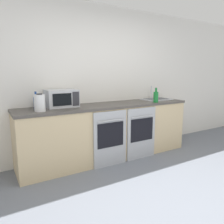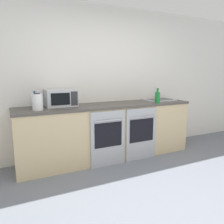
{
  "view_description": "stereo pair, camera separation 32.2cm",
  "coord_description": "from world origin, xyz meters",
  "px_view_note": "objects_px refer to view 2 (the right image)",
  "views": [
    {
      "loc": [
        -1.79,
        -1.46,
        1.46
      ],
      "look_at": [
        0.08,
        1.68,
        0.8
      ],
      "focal_mm": 35.0,
      "sensor_mm": 36.0,
      "label": 1
    },
    {
      "loc": [
        -1.51,
        -1.61,
        1.46
      ],
      "look_at": [
        0.08,
        1.68,
        0.8
      ],
      "focal_mm": 35.0,
      "sensor_mm": 36.0,
      "label": 2
    }
  ],
  "objects_px": {
    "bottle_green": "(157,97)",
    "sink": "(159,99)",
    "bottle_clear": "(37,101)",
    "bottle_blue": "(35,102)",
    "oven_left": "(108,138)",
    "kettle": "(37,102)",
    "oven_right": "(141,134)",
    "microwave": "(61,98)"
  },
  "relations": [
    {
      "from": "bottle_clear",
      "to": "bottle_green",
      "type": "height_order",
      "value": "bottle_green"
    },
    {
      "from": "oven_left",
      "to": "microwave",
      "type": "distance_m",
      "value": 0.98
    },
    {
      "from": "bottle_clear",
      "to": "bottle_green",
      "type": "distance_m",
      "value": 2.0
    },
    {
      "from": "bottle_blue",
      "to": "sink",
      "type": "height_order",
      "value": "same"
    },
    {
      "from": "bottle_green",
      "to": "sink",
      "type": "xyz_separation_m",
      "value": [
        0.28,
        0.29,
        -0.09
      ]
    },
    {
      "from": "bottle_clear",
      "to": "sink",
      "type": "bearing_deg",
      "value": -3.65
    },
    {
      "from": "oven_left",
      "to": "bottle_green",
      "type": "xyz_separation_m",
      "value": [
        0.99,
        0.09,
        0.59
      ]
    },
    {
      "from": "oven_left",
      "to": "sink",
      "type": "relative_size",
      "value": 1.64
    },
    {
      "from": "bottle_green",
      "to": "oven_left",
      "type": "bearing_deg",
      "value": -174.59
    },
    {
      "from": "oven_left",
      "to": "bottle_clear",
      "type": "distance_m",
      "value": 1.24
    },
    {
      "from": "kettle",
      "to": "sink",
      "type": "bearing_deg",
      "value": 4.61
    },
    {
      "from": "bottle_blue",
      "to": "kettle",
      "type": "height_order",
      "value": "bottle_blue"
    },
    {
      "from": "kettle",
      "to": "sink",
      "type": "relative_size",
      "value": 0.45
    },
    {
      "from": "bottle_clear",
      "to": "bottle_green",
      "type": "bearing_deg",
      "value": -12.62
    },
    {
      "from": "bottle_blue",
      "to": "kettle",
      "type": "bearing_deg",
      "value": -81.45
    },
    {
      "from": "bottle_blue",
      "to": "bottle_green",
      "type": "bearing_deg",
      "value": -7.01
    },
    {
      "from": "bottle_green",
      "to": "microwave",
      "type": "bearing_deg",
      "value": 167.59
    },
    {
      "from": "kettle",
      "to": "bottle_clear",
      "type": "bearing_deg",
      "value": 84.44
    },
    {
      "from": "oven_left",
      "to": "bottle_blue",
      "type": "xyz_separation_m",
      "value": [
        -1.01,
        0.34,
        0.59
      ]
    },
    {
      "from": "oven_right",
      "to": "bottle_green",
      "type": "distance_m",
      "value": 0.71
    },
    {
      "from": "oven_left",
      "to": "bottle_blue",
      "type": "bearing_deg",
      "value": 161.39
    },
    {
      "from": "bottle_clear",
      "to": "kettle",
      "type": "bearing_deg",
      "value": -95.56
    },
    {
      "from": "oven_right",
      "to": "sink",
      "type": "xyz_separation_m",
      "value": [
        0.66,
        0.39,
        0.5
      ]
    },
    {
      "from": "bottle_clear",
      "to": "bottle_blue",
      "type": "relative_size",
      "value": 0.91
    },
    {
      "from": "oven_left",
      "to": "bottle_clear",
      "type": "relative_size",
      "value": 3.7
    },
    {
      "from": "microwave",
      "to": "oven_left",
      "type": "bearing_deg",
      "value": -36.29
    },
    {
      "from": "oven_right",
      "to": "sink",
      "type": "relative_size",
      "value": 1.64
    },
    {
      "from": "bottle_clear",
      "to": "kettle",
      "type": "height_order",
      "value": "kettle"
    },
    {
      "from": "bottle_green",
      "to": "sink",
      "type": "distance_m",
      "value": 0.41
    },
    {
      "from": "sink",
      "to": "kettle",
      "type": "bearing_deg",
      "value": -175.39
    },
    {
      "from": "bottle_blue",
      "to": "sink",
      "type": "xyz_separation_m",
      "value": [
        2.28,
        0.05,
        -0.09
      ]
    },
    {
      "from": "oven_right",
      "to": "kettle",
      "type": "height_order",
      "value": "kettle"
    },
    {
      "from": "oven_left",
      "to": "bottle_green",
      "type": "height_order",
      "value": "bottle_green"
    },
    {
      "from": "bottle_green",
      "to": "sink",
      "type": "bearing_deg",
      "value": 46.83
    },
    {
      "from": "oven_left",
      "to": "kettle",
      "type": "height_order",
      "value": "kettle"
    },
    {
      "from": "sink",
      "to": "oven_right",
      "type": "bearing_deg",
      "value": -149.43
    },
    {
      "from": "oven_right",
      "to": "sink",
      "type": "bearing_deg",
      "value": 30.57
    },
    {
      "from": "oven_left",
      "to": "microwave",
      "type": "height_order",
      "value": "microwave"
    },
    {
      "from": "oven_left",
      "to": "microwave",
      "type": "bearing_deg",
      "value": 143.71
    },
    {
      "from": "bottle_blue",
      "to": "bottle_green",
      "type": "xyz_separation_m",
      "value": [
        2.0,
        -0.25,
        -0.0
      ]
    },
    {
      "from": "oven_left",
      "to": "oven_right",
      "type": "relative_size",
      "value": 1.0
    },
    {
      "from": "bottle_blue",
      "to": "kettle",
      "type": "distance_m",
      "value": 0.14
    }
  ]
}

